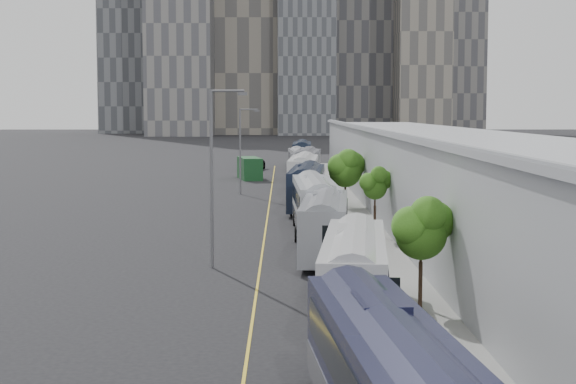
{
  "coord_description": "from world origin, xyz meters",
  "views": [
    {
      "loc": [
        -0.24,
        -1.63,
        8.6
      ],
      "look_at": [
        0.11,
        58.76,
        3.0
      ],
      "focal_mm": 55.0,
      "sensor_mm": 36.0,
      "label": 1
    }
  ],
  "objects_px": {
    "bus_5": "(307,191)",
    "bus_9": "(302,156)",
    "bus_3": "(325,231)",
    "street_lamp_far": "(242,145)",
    "bus_7": "(306,167)",
    "bus_8": "(300,163)",
    "street_lamp_near": "(215,166)",
    "bus_6": "(303,177)",
    "suv": "(252,164)",
    "bus_2": "(354,282)",
    "bus_4": "(315,209)",
    "shipping_container": "(250,168)"
  },
  "relations": [
    {
      "from": "bus_5",
      "to": "bus_9",
      "type": "distance_m",
      "value": 58.56
    },
    {
      "from": "bus_3",
      "to": "street_lamp_far",
      "type": "relative_size",
      "value": 1.46
    },
    {
      "from": "bus_7",
      "to": "bus_8",
      "type": "distance_m",
      "value": 13.05
    },
    {
      "from": "bus_8",
      "to": "street_lamp_near",
      "type": "bearing_deg",
      "value": -98.02
    },
    {
      "from": "bus_6",
      "to": "street_lamp_near",
      "type": "relative_size",
      "value": 1.42
    },
    {
      "from": "bus_8",
      "to": "suv",
      "type": "xyz_separation_m",
      "value": [
        -6.77,
        7.21,
        -0.61
      ]
    },
    {
      "from": "street_lamp_far",
      "to": "suv",
      "type": "xyz_separation_m",
      "value": [
        -0.3,
        37.12,
        -4.21
      ]
    },
    {
      "from": "street_lamp_far",
      "to": "suv",
      "type": "bearing_deg",
      "value": 90.46
    },
    {
      "from": "bus_3",
      "to": "bus_7",
      "type": "distance_m",
      "value": 55.75
    },
    {
      "from": "bus_2",
      "to": "bus_8",
      "type": "relative_size",
      "value": 1.04
    },
    {
      "from": "bus_3",
      "to": "bus_8",
      "type": "relative_size",
      "value": 1.06
    },
    {
      "from": "bus_8",
      "to": "bus_9",
      "type": "distance_m",
      "value": 14.68
    },
    {
      "from": "bus_4",
      "to": "bus_6",
      "type": "relative_size",
      "value": 0.97
    },
    {
      "from": "bus_8",
      "to": "bus_7",
      "type": "bearing_deg",
      "value": -90.92
    },
    {
      "from": "bus_2",
      "to": "street_lamp_near",
      "type": "height_order",
      "value": "street_lamp_near"
    },
    {
      "from": "bus_2",
      "to": "bus_4",
      "type": "height_order",
      "value": "bus_4"
    },
    {
      "from": "bus_2",
      "to": "suv",
      "type": "bearing_deg",
      "value": 100.2
    },
    {
      "from": "bus_2",
      "to": "street_lamp_near",
      "type": "relative_size",
      "value": 1.3
    },
    {
      "from": "bus_9",
      "to": "street_lamp_far",
      "type": "height_order",
      "value": "street_lamp_far"
    },
    {
      "from": "bus_4",
      "to": "street_lamp_far",
      "type": "height_order",
      "value": "street_lamp_far"
    },
    {
      "from": "street_lamp_far",
      "to": "shipping_container",
      "type": "bearing_deg",
      "value": 89.98
    },
    {
      "from": "bus_8",
      "to": "bus_4",
      "type": "bearing_deg",
      "value": -93.32
    },
    {
      "from": "bus_9",
      "to": "shipping_container",
      "type": "xyz_separation_m",
      "value": [
        -7.11,
        -24.5,
        -0.31
      ]
    },
    {
      "from": "street_lamp_near",
      "to": "suv",
      "type": "height_order",
      "value": "street_lamp_near"
    },
    {
      "from": "bus_6",
      "to": "street_lamp_far",
      "type": "bearing_deg",
      "value": -163.27
    },
    {
      "from": "bus_5",
      "to": "street_lamp_near",
      "type": "height_order",
      "value": "street_lamp_near"
    },
    {
      "from": "bus_5",
      "to": "bus_8",
      "type": "bearing_deg",
      "value": 94.09
    },
    {
      "from": "bus_4",
      "to": "bus_5",
      "type": "height_order",
      "value": "bus_4"
    },
    {
      "from": "bus_3",
      "to": "bus_7",
      "type": "relative_size",
      "value": 0.93
    },
    {
      "from": "bus_6",
      "to": "street_lamp_far",
      "type": "xyz_separation_m",
      "value": [
        -6.32,
        -1.5,
        3.39
      ]
    },
    {
      "from": "bus_6",
      "to": "bus_9",
      "type": "distance_m",
      "value": 43.08
    },
    {
      "from": "street_lamp_far",
      "to": "suv",
      "type": "distance_m",
      "value": 37.36
    },
    {
      "from": "bus_9",
      "to": "bus_8",
      "type": "bearing_deg",
      "value": -90.58
    },
    {
      "from": "bus_8",
      "to": "suv",
      "type": "distance_m",
      "value": 9.91
    },
    {
      "from": "bus_3",
      "to": "bus_4",
      "type": "height_order",
      "value": "bus_4"
    },
    {
      "from": "shipping_container",
      "to": "bus_8",
      "type": "bearing_deg",
      "value": 46.23
    },
    {
      "from": "bus_7",
      "to": "bus_2",
      "type": "bearing_deg",
      "value": -84.24
    },
    {
      "from": "bus_2",
      "to": "bus_8",
      "type": "height_order",
      "value": "bus_2"
    },
    {
      "from": "bus_7",
      "to": "street_lamp_near",
      "type": "distance_m",
      "value": 59.82
    },
    {
      "from": "bus_3",
      "to": "bus_6",
      "type": "xyz_separation_m",
      "value": [
        -0.33,
        40.37,
        0.13
      ]
    },
    {
      "from": "bus_5",
      "to": "suv",
      "type": "height_order",
      "value": "bus_5"
    },
    {
      "from": "suv",
      "to": "bus_8",
      "type": "bearing_deg",
      "value": -36.89
    },
    {
      "from": "bus_2",
      "to": "suv",
      "type": "relative_size",
      "value": 2.01
    },
    {
      "from": "bus_4",
      "to": "suv",
      "type": "height_order",
      "value": "bus_4"
    },
    {
      "from": "bus_8",
      "to": "suv",
      "type": "height_order",
      "value": "bus_8"
    },
    {
      "from": "bus_3",
      "to": "bus_9",
      "type": "relative_size",
      "value": 0.94
    },
    {
      "from": "bus_4",
      "to": "street_lamp_near",
      "type": "distance_m",
      "value": 15.95
    },
    {
      "from": "bus_7",
      "to": "street_lamp_near",
      "type": "relative_size",
      "value": 1.42
    },
    {
      "from": "bus_5",
      "to": "street_lamp_near",
      "type": "xyz_separation_m",
      "value": [
        -5.77,
        -28.47,
        3.93
      ]
    },
    {
      "from": "shipping_container",
      "to": "bus_4",
      "type": "bearing_deg",
      "value": -92.86
    }
  ]
}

